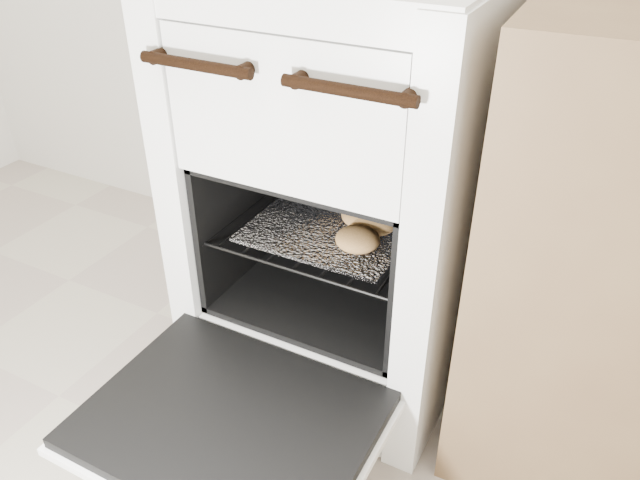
# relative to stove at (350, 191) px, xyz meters

# --- Properties ---
(stove) EXTENTS (0.59, 0.65, 0.90)m
(stove) POSITION_rel_stove_xyz_m (0.00, 0.00, 0.00)
(stove) COLOR white
(stove) RESTS_ON ground
(oven_door) EXTENTS (0.53, 0.41, 0.04)m
(oven_door) POSITION_rel_stove_xyz_m (-0.00, -0.50, -0.24)
(oven_door) COLOR black
(oven_door) RESTS_ON stove
(oven_rack) EXTENTS (0.43, 0.41, 0.01)m
(oven_rack) POSITION_rel_stove_xyz_m (0.00, -0.06, -0.05)
(oven_rack) COLOR black
(oven_rack) RESTS_ON stove
(foil_sheet) EXTENTS (0.33, 0.29, 0.01)m
(foil_sheet) POSITION_rel_stove_xyz_m (-0.00, -0.08, -0.05)
(foil_sheet) COLOR white
(foil_sheet) RESTS_ON oven_rack
(baked_rolls) EXTENTS (0.16, 0.21, 0.05)m
(baked_rolls) POSITION_rel_stove_xyz_m (0.08, -0.09, -0.02)
(baked_rolls) COLOR tan
(baked_rolls) RESTS_ON foil_sheet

